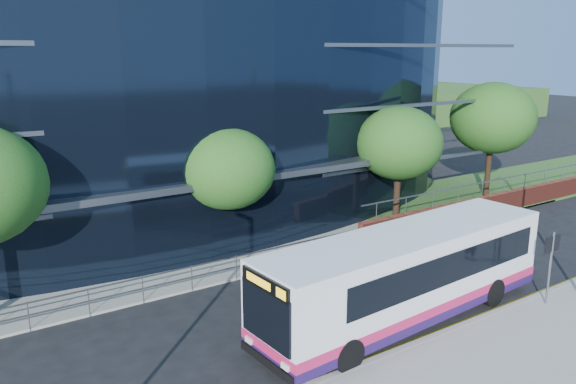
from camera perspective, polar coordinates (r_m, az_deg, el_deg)
ground at (r=21.09m, az=14.15°, el=-12.60°), size 200.00×200.00×0.00m
kerb at (r=20.48m, az=16.27°, el=-13.35°), size 80.00×0.25×0.16m
yellow_line_outer at (r=20.63m, az=15.82°, el=-13.34°), size 80.00×0.08×0.01m
yellow_line_inner at (r=20.71m, az=15.51°, el=-13.20°), size 80.00×0.08×0.01m
far_forecourt at (r=26.53m, az=-13.22°, el=-6.71°), size 50.00×8.00×0.10m
grass_verge at (r=45.79m, az=24.56°, el=1.22°), size 36.00×8.00×0.12m
glass_office at (r=34.85m, az=-16.62°, el=11.42°), size 44.00×23.10×16.00m
retaining_wall at (r=40.46m, az=25.98°, el=0.29°), size 34.00×0.40×2.11m
guard_railings at (r=22.13m, az=-14.57°, el=-8.97°), size 24.00×0.05×1.10m
apartment_block at (r=83.61m, az=0.21°, el=15.46°), size 60.00×42.00×30.00m
street_sign at (r=22.81m, az=25.20°, el=-5.62°), size 0.85×0.09×2.80m
tree_far_b at (r=25.18m, az=-6.15°, el=2.34°), size 4.29×4.29×6.05m
tree_far_c at (r=30.55m, az=11.24°, el=4.87°), size 4.62×4.62×6.51m
tree_far_d at (r=37.87m, az=20.07°, el=7.06°), size 5.28×5.28×7.44m
tree_dist_e at (r=65.07m, az=2.76°, el=9.99°), size 4.62×4.62×6.51m
tree_dist_f at (r=77.00m, az=11.68°, el=10.13°), size 4.29×4.29×6.05m
city_bus at (r=20.38m, az=12.16°, el=-8.10°), size 12.22×3.56×3.27m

